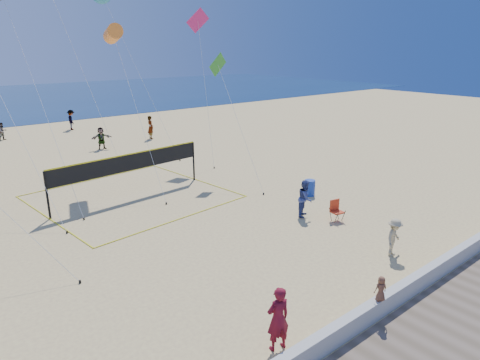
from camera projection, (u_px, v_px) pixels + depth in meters
ground at (300, 276)px, 14.57m from camera, size 120.00×120.00×0.00m
seawall at (377, 308)px, 12.27m from camera, size 32.00×0.30×0.60m
boardwalk at (445, 353)px, 10.88m from camera, size 32.00×3.60×0.03m
woman at (278, 319)px, 10.81m from camera, size 0.72×0.55×1.78m
toddler at (381, 289)px, 11.98m from camera, size 0.43×0.37×0.75m
bystander_a at (305, 198)px, 19.48m from camera, size 1.04×0.97×1.71m
bystander_b at (394, 237)px, 15.78m from camera, size 1.05×0.75×1.46m
far_person_1 at (101, 138)px, 32.28m from camera, size 1.58×0.67×1.66m
far_person_2 at (151, 127)px, 35.78m from camera, size 0.52×0.74×1.94m
far_person_3 at (3, 131)px, 35.39m from camera, size 0.88×0.80×1.46m
far_person_4 at (71, 120)px, 39.71m from camera, size 0.90×1.30×1.85m
camp_chair at (336, 209)px, 19.06m from camera, size 0.59×0.70×1.05m
trash_barrel at (310, 188)px, 22.29m from camera, size 0.57×0.57×0.83m
volleyball_net at (129, 168)px, 21.74m from camera, size 9.38×9.24×2.29m
kite_2 at (113, 34)px, 23.43m from camera, size 1.31×7.05×8.66m
kite_4 at (221, 72)px, 24.70m from camera, size 1.62×5.22×7.15m
kite_5 at (199, 28)px, 28.19m from camera, size 2.37×3.86×9.91m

